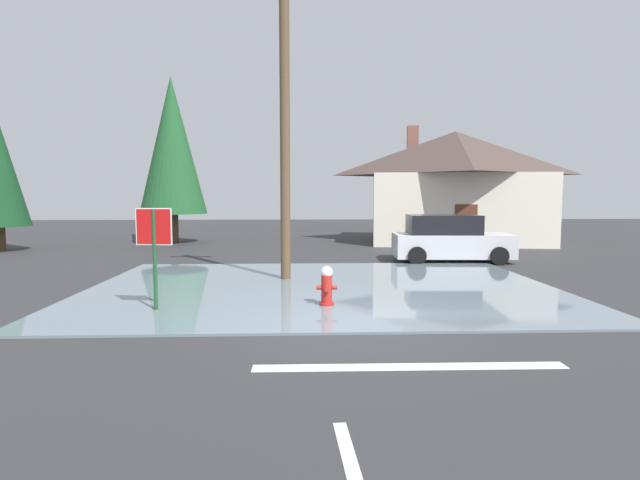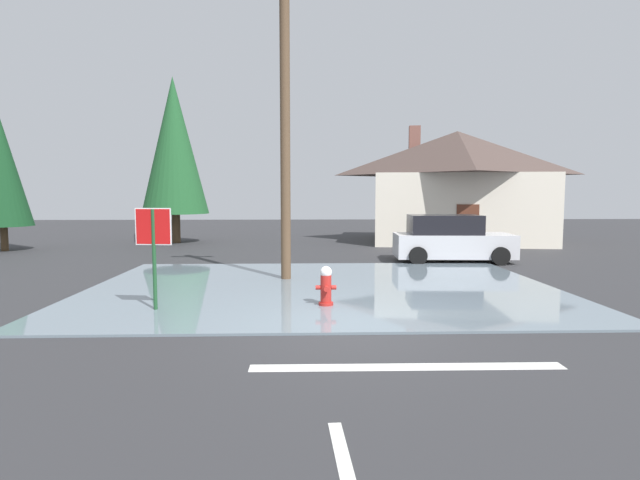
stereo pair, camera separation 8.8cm
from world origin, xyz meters
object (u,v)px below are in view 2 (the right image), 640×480
object	(u,v)px
parked_car	(451,240)
pine_tree_tall_left	(0,169)
house	(456,185)
utility_pole	(285,124)
pine_tree_mid_left	(174,146)
fire_hydrant	(326,287)
stop_sign_near	(154,238)

from	to	relation	value
parked_car	pine_tree_tall_left	xyz separation A→B (m)	(-18.34, 4.15, 2.74)
house	pine_tree_tall_left	bearing A→B (deg)	-169.50
utility_pole	pine_tree_mid_left	bearing A→B (deg)	117.45
utility_pole	parked_car	size ratio (longest dim) A/B	1.98
utility_pole	pine_tree_tall_left	size ratio (longest dim) A/B	1.41
house	parked_car	size ratio (longest dim) A/B	2.33
utility_pole	fire_hydrant	bearing A→B (deg)	-74.28
fire_hydrant	pine_tree_mid_left	world-z (taller)	pine_tree_mid_left
pine_tree_mid_left	parked_car	bearing A→B (deg)	-32.91
utility_pole	stop_sign_near	bearing A→B (deg)	-124.52
house	parked_car	bearing A→B (deg)	-107.99
stop_sign_near	fire_hydrant	size ratio (longest dim) A/B	2.41
utility_pole	pine_tree_mid_left	xyz separation A→B (m)	(-5.94, 11.43, 0.45)
house	fire_hydrant	bearing A→B (deg)	-116.04
house	pine_tree_mid_left	bearing A→B (deg)	-178.42
utility_pole	house	distance (m)	14.62
pine_tree_mid_left	utility_pole	bearing A→B (deg)	-62.55
stop_sign_near	utility_pole	world-z (taller)	utility_pole
utility_pole	parked_car	world-z (taller)	utility_pole
fire_hydrant	pine_tree_tall_left	xyz separation A→B (m)	(-13.46, 11.44, 3.11)
pine_tree_mid_left	pine_tree_tall_left	bearing A→B (deg)	-151.93
stop_sign_near	parked_car	bearing A→B (deg)	41.83
pine_tree_tall_left	pine_tree_mid_left	xyz separation A→B (m)	(6.54, 3.49, 1.32)
parked_car	pine_tree_mid_left	bearing A→B (deg)	147.09
stop_sign_near	pine_tree_mid_left	distance (m)	15.93
utility_pole	pine_tree_tall_left	distance (m)	14.81
stop_sign_near	house	size ratio (longest dim) A/B	0.22
parked_car	pine_tree_tall_left	bearing A→B (deg)	167.24
fire_hydrant	house	bearing A→B (deg)	63.96
parked_car	pine_tree_tall_left	size ratio (longest dim) A/B	0.71
house	parked_car	distance (m)	8.72
stop_sign_near	pine_tree_mid_left	bearing A→B (deg)	102.33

